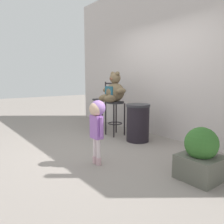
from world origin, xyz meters
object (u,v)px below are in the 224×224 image
(teddy_bear, at_px, (114,91))
(planter_with_shrub, at_px, (201,156))
(bar_chair_empty, at_px, (105,102))
(bar_stool_with_teddy, at_px, (115,111))
(child_walking, at_px, (97,118))
(trash_bin, at_px, (138,123))

(teddy_bear, distance_m, planter_with_shrub, 2.57)
(bar_chair_empty, relative_size, planter_with_shrub, 1.76)
(bar_stool_with_teddy, xyz_separation_m, planter_with_shrub, (2.43, -0.52, -0.24))
(child_walking, xyz_separation_m, bar_chair_empty, (-1.85, 1.45, -0.01))
(trash_bin, xyz_separation_m, planter_with_shrub, (1.75, -0.58, -0.07))
(bar_stool_with_teddy, distance_m, planter_with_shrub, 2.49)
(planter_with_shrub, bearing_deg, bar_chair_empty, 167.22)
(child_walking, xyz_separation_m, trash_bin, (-0.54, 1.34, -0.31))
(bar_stool_with_teddy, bearing_deg, bar_chair_empty, 164.76)
(bar_stool_with_teddy, distance_m, teddy_bear, 0.45)
(bar_stool_with_teddy, height_order, trash_bin, bar_stool_with_teddy)
(bar_stool_with_teddy, distance_m, child_walking, 1.77)
(trash_bin, relative_size, planter_with_shrub, 1.13)
(bar_chair_empty, bearing_deg, trash_bin, -4.86)
(child_walking, distance_m, bar_chair_empty, 2.35)
(bar_stool_with_teddy, relative_size, planter_with_shrub, 1.13)
(trash_bin, bearing_deg, child_walking, -68.16)
(teddy_bear, relative_size, bar_chair_empty, 0.55)
(bar_stool_with_teddy, relative_size, trash_bin, 1.00)
(bar_stool_with_teddy, bearing_deg, trash_bin, 5.27)
(bar_chair_empty, bearing_deg, teddy_bear, -18.01)
(child_walking, height_order, bar_chair_empty, bar_chair_empty)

